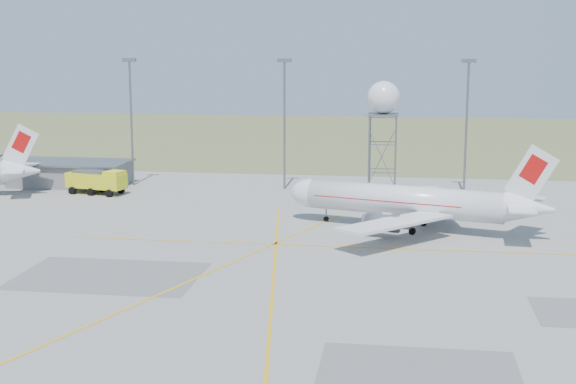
# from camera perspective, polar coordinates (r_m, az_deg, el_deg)

# --- Properties ---
(ground) EXTENTS (400.00, 400.00, 0.00)m
(ground) POSITION_cam_1_polar(r_m,az_deg,el_deg) (62.99, -0.08, -10.51)
(ground) COLOR #A09F9A
(ground) RESTS_ON ground
(grass_strip) EXTENTS (400.00, 120.00, 0.03)m
(grass_strip) POSITION_cam_1_polar(r_m,az_deg,el_deg) (199.68, 5.74, 3.87)
(grass_strip) COLOR #515B32
(grass_strip) RESTS_ON ground
(building_grey) EXTENTS (19.00, 10.00, 3.90)m
(building_grey) POSITION_cam_1_polar(r_m,az_deg,el_deg) (134.99, -15.24, 1.28)
(building_grey) COLOR gray
(building_grey) RESTS_ON ground
(mast_a) EXTENTS (2.20, 0.50, 20.50)m
(mast_a) POSITION_cam_1_polar(r_m,az_deg,el_deg) (132.04, -11.10, 5.67)
(mast_a) COLOR slate
(mast_a) RESTS_ON ground
(mast_b) EXTENTS (2.20, 0.50, 20.50)m
(mast_b) POSITION_cam_1_polar(r_m,az_deg,el_deg) (126.03, -0.26, 5.65)
(mast_b) COLOR slate
(mast_b) RESTS_ON ground
(mast_c) EXTENTS (2.20, 0.50, 20.50)m
(mast_c) POSITION_cam_1_polar(r_m,az_deg,el_deg) (125.03, 12.60, 5.36)
(mast_c) COLOR slate
(mast_c) RESTS_ON ground
(airliner_main) EXTENTS (32.83, 31.14, 11.34)m
(airliner_main) POSITION_cam_1_polar(r_m,az_deg,el_deg) (100.00, 8.56, -0.69)
(airliner_main) COLOR silver
(airliner_main) RESTS_ON ground
(radar_tower) EXTENTS (4.80, 4.80, 17.39)m
(radar_tower) POSITION_cam_1_polar(r_m,az_deg,el_deg) (119.24, 6.76, 4.19)
(radar_tower) COLOR slate
(radar_tower) RESTS_ON ground
(fire_truck) EXTENTS (9.78, 5.38, 3.73)m
(fire_truck) POSITION_cam_1_polar(r_m,az_deg,el_deg) (126.23, -13.38, 0.67)
(fire_truck) COLOR yellow
(fire_truck) RESTS_ON ground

